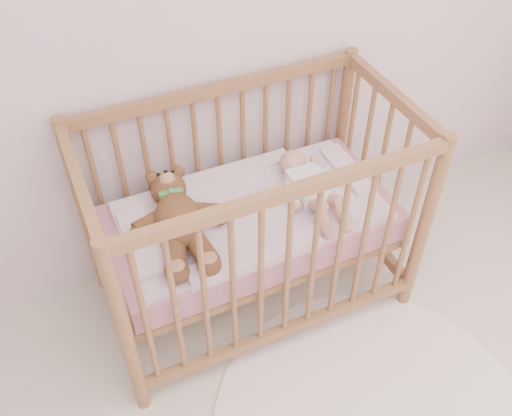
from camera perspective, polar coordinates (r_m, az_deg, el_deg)
crib at (r=2.48m, az=-0.47°, el=-1.27°), size 1.36×0.76×1.00m
mattress at (r=2.49m, az=-0.47°, el=-1.52°), size 1.22×0.62×0.13m
blanket at (r=2.43m, az=-0.48°, el=-0.27°), size 1.10×0.58×0.06m
baby at (r=2.46m, az=5.36°, el=2.44°), size 0.27×0.54×0.13m
teddy_bear at (r=2.29m, az=-7.71°, el=-1.36°), size 0.48×0.64×0.17m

